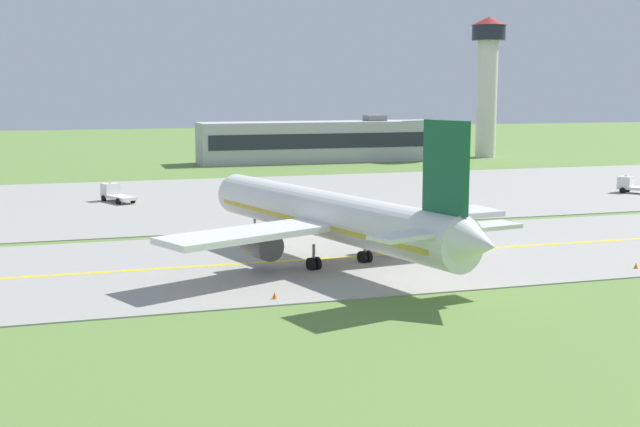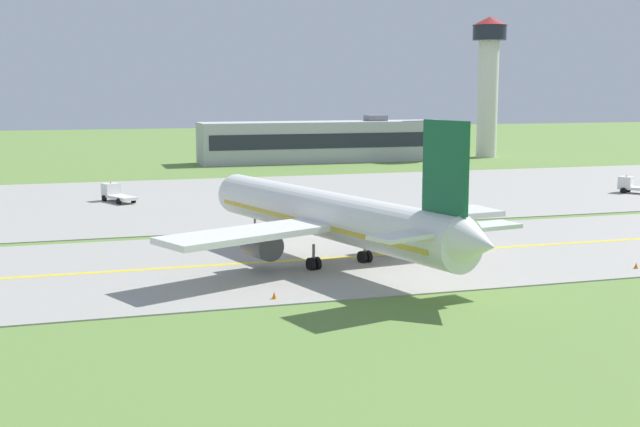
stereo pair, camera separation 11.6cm
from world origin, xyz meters
The scene contains 11 objects.
ground_plane centered at (0.00, 0.00, 0.00)m, with size 500.00×500.00×0.00m, color olive.
taxiway_strip centered at (0.00, 0.00, 0.05)m, with size 240.00×28.00×0.10m, color #9E9B93.
apron_pad centered at (10.00, 42.00, 0.05)m, with size 140.00×52.00×0.10m, color #9E9B93.
taxiway_centreline centered at (0.00, 0.00, 0.11)m, with size 220.00×0.60×0.01m, color yellow.
airplane_lead centered at (-7.26, -1.73, 4.13)m, with size 31.94×38.97×12.70m.
service_truck_baggage centered at (-22.73, 43.51, 1.18)m, with size 4.51×6.68×2.59m.
service_truck_fuel centered at (48.77, 30.96, 1.18)m, with size 5.41×6.39×2.59m.
terminal_building centered at (22.75, 94.67, 4.14)m, with size 52.84×9.88×9.43m.
control_tower centered at (59.34, 94.83, 18.00)m, with size 7.60×7.60×30.20m.
traffic_cone_near_edge centered at (16.34, -11.35, 0.30)m, with size 0.44×0.44×0.60m, color orange.
traffic_cone_mid_edge centered at (-14.75, -12.32, 0.30)m, with size 0.44×0.44×0.60m, color orange.
Camera 2 is at (-28.13, -67.59, 14.82)m, focal length 46.20 mm.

